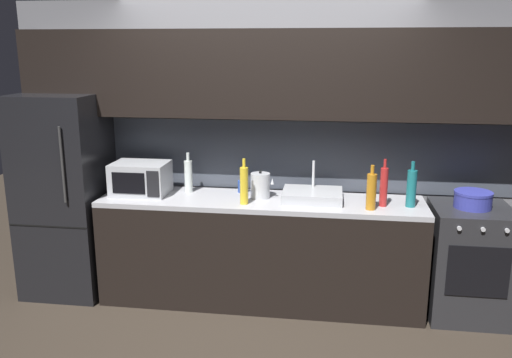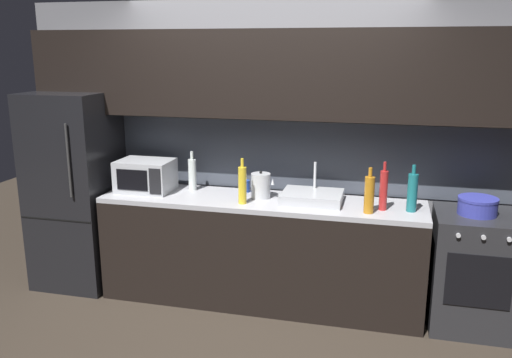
{
  "view_description": "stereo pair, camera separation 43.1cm",
  "coord_description": "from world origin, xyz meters",
  "px_view_note": "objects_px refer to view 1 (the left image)",
  "views": [
    {
      "loc": [
        0.56,
        -3.25,
        2.11
      ],
      "look_at": [
        -0.04,
        0.9,
        1.07
      ],
      "focal_mm": 37.3,
      "sensor_mm": 36.0,
      "label": 1
    },
    {
      "loc": [
        0.98,
        -3.16,
        2.11
      ],
      "look_at": [
        -0.04,
        0.9,
        1.07
      ],
      "focal_mm": 37.3,
      "sensor_mm": 36.0,
      "label": 2
    }
  ],
  "objects_px": {
    "microwave": "(141,178)",
    "cooking_pot": "(473,200)",
    "wine_bottle_yellow": "(244,185)",
    "mug_blue": "(243,186)",
    "oven_range": "(468,262)",
    "refrigerator": "(66,195)",
    "wine_bottle_clear": "(188,176)",
    "wine_bottle_amber": "(371,191)",
    "wine_bottle_teal": "(411,188)",
    "kettle": "(260,186)",
    "wine_bottle_red": "(384,186)"
  },
  "relations": [
    {
      "from": "refrigerator",
      "to": "kettle",
      "type": "bearing_deg",
      "value": 1.51
    },
    {
      "from": "microwave",
      "to": "wine_bottle_yellow",
      "type": "distance_m",
      "value": 0.93
    },
    {
      "from": "microwave",
      "to": "wine_bottle_amber",
      "type": "distance_m",
      "value": 1.91
    },
    {
      "from": "wine_bottle_amber",
      "to": "wine_bottle_teal",
      "type": "relative_size",
      "value": 0.97
    },
    {
      "from": "kettle",
      "to": "wine_bottle_amber",
      "type": "distance_m",
      "value": 0.91
    },
    {
      "from": "wine_bottle_teal",
      "to": "cooking_pot",
      "type": "height_order",
      "value": "wine_bottle_teal"
    },
    {
      "from": "wine_bottle_amber",
      "to": "mug_blue",
      "type": "xyz_separation_m",
      "value": [
        -1.06,
        0.35,
        -0.09
      ]
    },
    {
      "from": "refrigerator",
      "to": "wine_bottle_clear",
      "type": "bearing_deg",
      "value": 7.55
    },
    {
      "from": "microwave",
      "to": "wine_bottle_teal",
      "type": "distance_m",
      "value": 2.21
    },
    {
      "from": "wine_bottle_amber",
      "to": "wine_bottle_teal",
      "type": "distance_m",
      "value": 0.34
    },
    {
      "from": "kettle",
      "to": "wine_bottle_amber",
      "type": "relative_size",
      "value": 0.66
    },
    {
      "from": "wine_bottle_yellow",
      "to": "mug_blue",
      "type": "height_order",
      "value": "wine_bottle_yellow"
    },
    {
      "from": "mug_blue",
      "to": "kettle",
      "type": "bearing_deg",
      "value": -40.4
    },
    {
      "from": "wine_bottle_yellow",
      "to": "oven_range",
      "type": "bearing_deg",
      "value": 4.77
    },
    {
      "from": "wine_bottle_teal",
      "to": "wine_bottle_red",
      "type": "bearing_deg",
      "value": -175.95
    },
    {
      "from": "oven_range",
      "to": "mug_blue",
      "type": "height_order",
      "value": "mug_blue"
    },
    {
      "from": "oven_range",
      "to": "wine_bottle_clear",
      "type": "xyz_separation_m",
      "value": [
        -2.31,
        0.14,
        0.59
      ]
    },
    {
      "from": "cooking_pot",
      "to": "kettle",
      "type": "bearing_deg",
      "value": 178.46
    },
    {
      "from": "refrigerator",
      "to": "wine_bottle_amber",
      "type": "height_order",
      "value": "refrigerator"
    },
    {
      "from": "oven_range",
      "to": "cooking_pot",
      "type": "xyz_separation_m",
      "value": [
        -0.01,
        0.0,
        0.52
      ]
    },
    {
      "from": "wine_bottle_clear",
      "to": "mug_blue",
      "type": "distance_m",
      "value": 0.47
    },
    {
      "from": "wine_bottle_amber",
      "to": "cooking_pot",
      "type": "relative_size",
      "value": 1.21
    },
    {
      "from": "wine_bottle_teal",
      "to": "wine_bottle_yellow",
      "type": "height_order",
      "value": "wine_bottle_yellow"
    },
    {
      "from": "oven_range",
      "to": "refrigerator",
      "type": "bearing_deg",
      "value": 179.98
    },
    {
      "from": "microwave",
      "to": "oven_range",
      "type": "bearing_deg",
      "value": -0.42
    },
    {
      "from": "microwave",
      "to": "kettle",
      "type": "distance_m",
      "value": 1.02
    },
    {
      "from": "wine_bottle_teal",
      "to": "wine_bottle_clear",
      "type": "height_order",
      "value": "wine_bottle_teal"
    },
    {
      "from": "wine_bottle_clear",
      "to": "cooking_pot",
      "type": "bearing_deg",
      "value": -3.5
    },
    {
      "from": "wine_bottle_teal",
      "to": "wine_bottle_yellow",
      "type": "distance_m",
      "value": 1.3
    },
    {
      "from": "refrigerator",
      "to": "microwave",
      "type": "height_order",
      "value": "refrigerator"
    },
    {
      "from": "wine_bottle_clear",
      "to": "microwave",
      "type": "bearing_deg",
      "value": -162.23
    },
    {
      "from": "refrigerator",
      "to": "wine_bottle_yellow",
      "type": "xyz_separation_m",
      "value": [
        1.59,
        -0.15,
        0.19
      ]
    },
    {
      "from": "kettle",
      "to": "wine_bottle_yellow",
      "type": "bearing_deg",
      "value": -117.93
    },
    {
      "from": "microwave",
      "to": "cooking_pot",
      "type": "bearing_deg",
      "value": -0.39
    },
    {
      "from": "microwave",
      "to": "wine_bottle_yellow",
      "type": "height_order",
      "value": "wine_bottle_yellow"
    },
    {
      "from": "wine_bottle_red",
      "to": "mug_blue",
      "type": "bearing_deg",
      "value": 167.96
    },
    {
      "from": "cooking_pot",
      "to": "microwave",
      "type": "bearing_deg",
      "value": 179.61
    },
    {
      "from": "kettle",
      "to": "cooking_pot",
      "type": "bearing_deg",
      "value": -1.54
    },
    {
      "from": "oven_range",
      "to": "wine_bottle_yellow",
      "type": "distance_m",
      "value": 1.88
    },
    {
      "from": "microwave",
      "to": "wine_bottle_clear",
      "type": "distance_m",
      "value": 0.4
    },
    {
      "from": "mug_blue",
      "to": "cooking_pot",
      "type": "xyz_separation_m",
      "value": [
        1.84,
        -0.19,
        0.01
      ]
    },
    {
      "from": "microwave",
      "to": "cooking_pot",
      "type": "xyz_separation_m",
      "value": [
        2.68,
        -0.02,
        -0.07
      ]
    },
    {
      "from": "microwave",
      "to": "wine_bottle_clear",
      "type": "xyz_separation_m",
      "value": [
        0.38,
        0.12,
        0.01
      ]
    },
    {
      "from": "refrigerator",
      "to": "microwave",
      "type": "relative_size",
      "value": 3.77
    },
    {
      "from": "mug_blue",
      "to": "cooking_pot",
      "type": "relative_size",
      "value": 0.36
    },
    {
      "from": "mug_blue",
      "to": "wine_bottle_yellow",
      "type": "bearing_deg",
      "value": -78.32
    },
    {
      "from": "oven_range",
      "to": "wine_bottle_clear",
      "type": "relative_size",
      "value": 2.63
    },
    {
      "from": "oven_range",
      "to": "wine_bottle_clear",
      "type": "bearing_deg",
      "value": 176.48
    },
    {
      "from": "wine_bottle_teal",
      "to": "wine_bottle_amber",
      "type": "bearing_deg",
      "value": -158.86
    },
    {
      "from": "refrigerator",
      "to": "wine_bottle_teal",
      "type": "height_order",
      "value": "refrigerator"
    }
  ]
}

